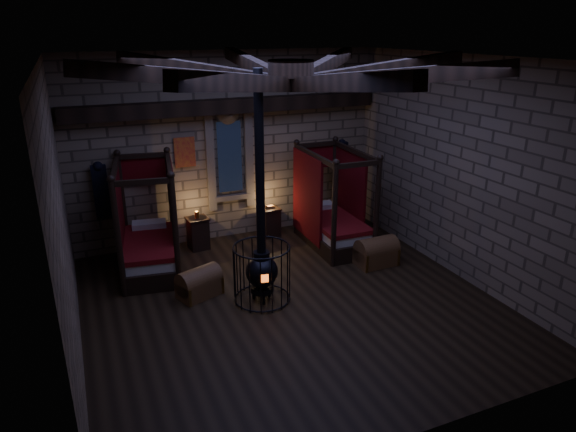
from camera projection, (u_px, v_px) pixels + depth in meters
name	position (u px, v px, depth m)	size (l,w,h in m)	color
room	(289.00, 88.00, 7.97)	(7.02, 7.02, 4.29)	black
bed_left	(150.00, 243.00, 10.34)	(1.40, 2.23, 2.19)	black
bed_right	(332.00, 222.00, 11.52)	(1.14, 2.09, 2.16)	black
trunk_left	(199.00, 283.00, 9.35)	(0.88, 0.72, 0.56)	brown
trunk_right	(376.00, 252.00, 10.58)	(0.85, 0.55, 0.61)	brown
nightstand_left	(198.00, 233.00, 11.32)	(0.49, 0.47, 0.88)	black
nightstand_right	(270.00, 222.00, 12.04)	(0.47, 0.45, 0.74)	black
stove	(262.00, 268.00, 9.07)	(1.02, 1.02, 4.05)	black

